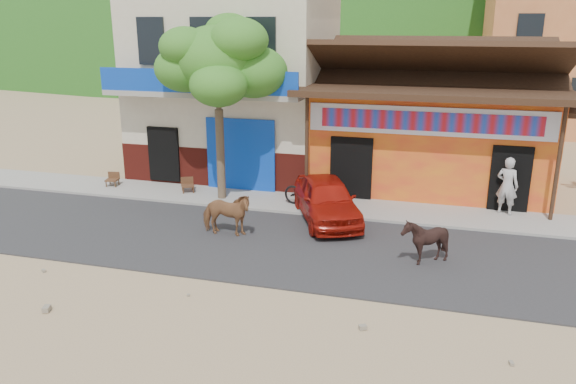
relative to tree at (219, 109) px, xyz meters
name	(u,v)px	position (x,y,z in m)	size (l,w,h in m)	color
ground	(317,295)	(4.60, -5.80, -3.12)	(120.00, 120.00, 0.00)	#9E825B
road	(337,251)	(4.60, -3.30, -3.10)	(60.00, 5.00, 0.04)	#28282B
sidewalk	(357,209)	(4.60, 0.20, -3.06)	(60.00, 2.00, 0.12)	gray
dance_club	(429,136)	(6.60, 4.20, -1.32)	(8.00, 6.00, 3.60)	orange
cafe_building	(238,83)	(-0.90, 4.20, 0.38)	(7.00, 6.00, 7.00)	beige
apartment_front	(575,18)	(13.60, 18.20, 2.88)	(9.00, 9.00, 12.00)	#CC723F
tree	(219,109)	(0.00, 0.00, 0.00)	(3.00, 3.00, 6.00)	#2D721E
cow_tan	(226,214)	(1.36, -3.03, -2.44)	(0.69, 1.51, 1.27)	#915F3A
cow_dark	(425,241)	(6.84, -3.49, -2.48)	(0.97, 1.09, 1.20)	black
red_car	(327,199)	(3.82, -1.01, -2.42)	(1.57, 3.89, 1.33)	#9F150B
scooter	(310,192)	(3.10, -0.16, -2.52)	(0.64, 1.84, 0.97)	black
pedestrian	(507,186)	(9.10, 0.81, -2.10)	(0.66, 0.43, 1.81)	#B9B9B9
cafe_chair_left	(112,174)	(-4.37, 0.26, -2.55)	(0.42, 0.42, 0.90)	#463117
cafe_chair_right	(187,179)	(-1.40, 0.29, -2.53)	(0.43, 0.43, 0.93)	#482B18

